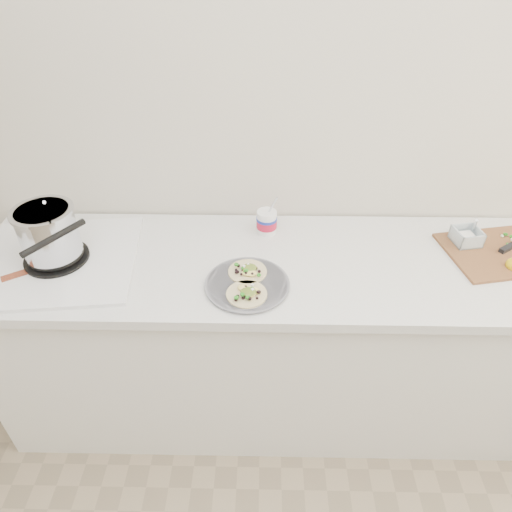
{
  "coord_description": "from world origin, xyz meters",
  "views": [
    {
      "loc": [
        -0.09,
        0.03,
        1.98
      ],
      "look_at": [
        -0.12,
        1.37,
        0.96
      ],
      "focal_mm": 32.0,
      "sensor_mm": 36.0,
      "label": 1
    }
  ],
  "objects_px": {
    "stove": "(52,243)",
    "cutboard": "(503,248)",
    "bacon_plate": "(23,275)",
    "tub": "(267,219)",
    "taco_plate": "(247,282)"
  },
  "relations": [
    {
      "from": "bacon_plate",
      "to": "tub",
      "type": "bearing_deg",
      "value": 18.84
    },
    {
      "from": "stove",
      "to": "bacon_plate",
      "type": "height_order",
      "value": "stove"
    },
    {
      "from": "tub",
      "to": "bacon_plate",
      "type": "relative_size",
      "value": 0.87
    },
    {
      "from": "taco_plate",
      "to": "cutboard",
      "type": "distance_m",
      "value": 1.02
    },
    {
      "from": "stove",
      "to": "bacon_plate",
      "type": "bearing_deg",
      "value": -143.68
    },
    {
      "from": "taco_plate",
      "to": "stove",
      "type": "bearing_deg",
      "value": 170.22
    },
    {
      "from": "stove",
      "to": "tub",
      "type": "distance_m",
      "value": 0.83
    },
    {
      "from": "taco_plate",
      "to": "cutboard",
      "type": "height_order",
      "value": "cutboard"
    },
    {
      "from": "stove",
      "to": "bacon_plate",
      "type": "distance_m",
      "value": 0.16
    },
    {
      "from": "taco_plate",
      "to": "bacon_plate",
      "type": "height_order",
      "value": "taco_plate"
    },
    {
      "from": "stove",
      "to": "cutboard",
      "type": "relative_size",
      "value": 1.27
    },
    {
      "from": "stove",
      "to": "cutboard",
      "type": "bearing_deg",
      "value": -2.92
    },
    {
      "from": "taco_plate",
      "to": "bacon_plate",
      "type": "bearing_deg",
      "value": 177.46
    },
    {
      "from": "taco_plate",
      "to": "tub",
      "type": "relative_size",
      "value": 1.58
    },
    {
      "from": "cutboard",
      "to": "bacon_plate",
      "type": "bearing_deg",
      "value": 175.23
    }
  ]
}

